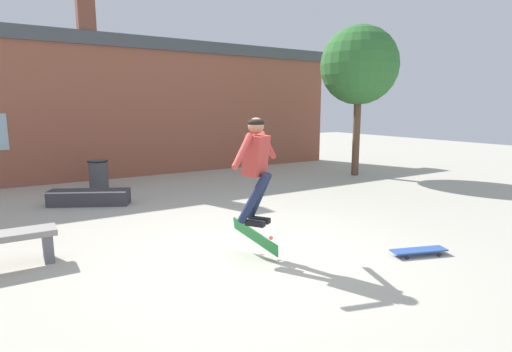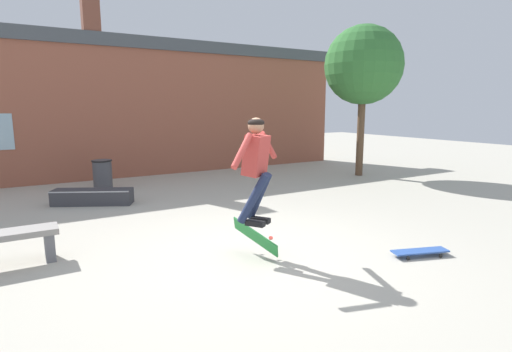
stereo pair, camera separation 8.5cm
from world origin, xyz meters
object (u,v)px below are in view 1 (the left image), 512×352
Objects in this scene: trash_bin at (99,174)px; skate_ledge at (89,197)px; skater at (256,161)px; skateboard_flipping at (255,236)px; tree_right at (359,66)px; skateboard_resting at (419,250)px.

skate_ledge is at bearing -107.17° from trash_bin.
skate_ledge is 1.15× the size of skater.
tree_right is at bearing 105.72° from skateboard_flipping.
skateboard_resting is at bearing -30.77° from skate_ledge.
skater is at bearing -44.56° from skate_ledge.
skater reaches higher than trash_bin.
trash_bin is 0.90× the size of skateboard_resting.
skater is 2.59m from skateboard_resting.
skateboard_flipping reaches higher than skate_ledge.
trash_bin is 0.52× the size of skater.
skater is at bearing -10.17° from skateboard_resting.
skateboard_flipping is at bearing -80.56° from trash_bin.
trash_bin is 5.92m from skateboard_flipping.
trash_bin is at bearing 100.09° from skate_ledge.
tree_right is 8.07m from skate_ledge.
skate_ledge is 6.43m from skateboard_resting.
skateboard_resting is at bearing 40.97° from skateboard_flipping.
skateboard_resting is at bearing -67.28° from trash_bin.
trash_bin is (0.48, 1.54, 0.23)m from skate_ledge.
trash_bin is 7.58m from skateboard_resting.
trash_bin is at bearing -48.33° from skateboard_resting.
skateboard_flipping is at bearing 126.95° from skater.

